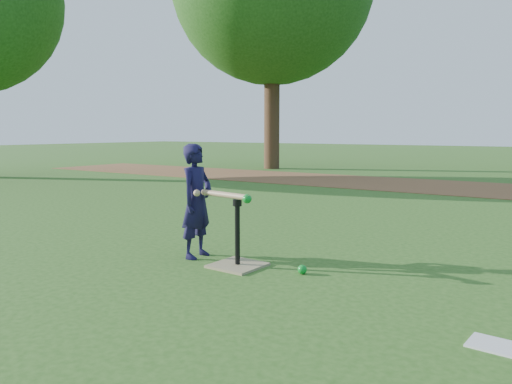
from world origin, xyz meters
The scene contains 7 objects.
ground centered at (0.00, 0.00, 0.00)m, with size 80.00×80.00×0.00m, color #285116.
dirt_strip centered at (0.00, 7.50, 0.01)m, with size 24.00×3.00×0.01m, color brown.
child centered at (-0.48, -0.17, 0.55)m, with size 0.40×0.26×1.10m, color black.
wiffle_ball_ground centered at (0.65, -0.12, 0.04)m, with size 0.08×0.08×0.08m, color #0C8824.
clipboard centered at (2.27, -0.78, 0.01)m, with size 0.30×0.23×0.01m, color silver.
batting_tee centered at (0.05, -0.24, 0.11)m, with size 0.45×0.45×0.61m.
swing_action centered at (-0.04, -0.27, 0.65)m, with size 0.65×0.16×0.08m.
Camera 1 is at (2.64, -3.80, 1.22)m, focal length 35.00 mm.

